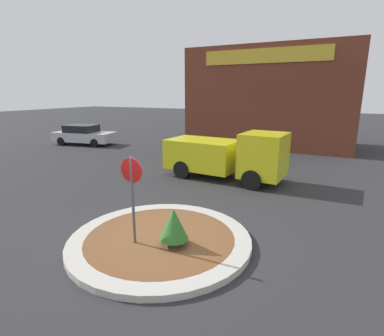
# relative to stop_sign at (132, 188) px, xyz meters

# --- Properties ---
(ground_plane) EXTENTS (120.00, 120.00, 0.00)m
(ground_plane) POSITION_rel_stop_sign_xyz_m (0.40, 0.56, -1.61)
(ground_plane) COLOR #2D2D30
(traffic_island) EXTENTS (4.78, 4.78, 0.16)m
(traffic_island) POSITION_rel_stop_sign_xyz_m (0.40, 0.56, -1.53)
(traffic_island) COLOR #BCB7AD
(traffic_island) RESTS_ON ground_plane
(stop_sign) EXTENTS (0.61, 0.07, 2.38)m
(stop_sign) POSITION_rel_stop_sign_xyz_m (0.00, 0.00, 0.00)
(stop_sign) COLOR #4C4C51
(stop_sign) RESTS_ON ground_plane
(island_shrub) EXTENTS (0.72, 0.72, 0.96)m
(island_shrub) POSITION_rel_stop_sign_xyz_m (0.95, 0.34, -0.89)
(island_shrub) COLOR brown
(island_shrub) RESTS_ON traffic_island
(utility_truck) EXTENTS (5.51, 2.40, 2.22)m
(utility_truck) POSITION_rel_stop_sign_xyz_m (-0.12, 7.00, -0.49)
(utility_truck) COLOR gold
(utility_truck) RESTS_ON ground_plane
(storefront_building) EXTENTS (11.48, 6.07, 6.93)m
(storefront_building) POSITION_rel_stop_sign_xyz_m (-0.41, 17.53, 1.85)
(storefront_building) COLOR brown
(storefront_building) RESTS_ON ground_plane
(parked_sedan_silver) EXTENTS (4.86, 2.65, 1.49)m
(parked_sedan_silver) POSITION_rel_stop_sign_xyz_m (-13.04, 11.11, -0.87)
(parked_sedan_silver) COLOR #B7B7BC
(parked_sedan_silver) RESTS_ON ground_plane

